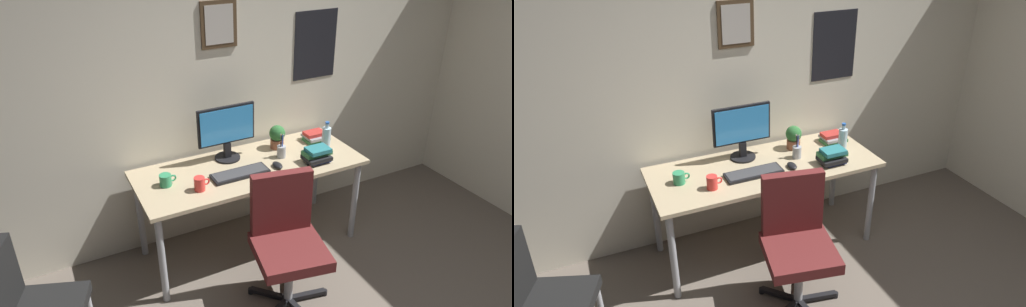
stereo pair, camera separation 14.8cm
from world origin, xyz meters
TOP-DOWN VIEW (x-y plane):
  - wall_back at (0.00, 2.15)m, footprint 4.40×0.10m
  - desk at (-0.20, 1.72)m, footprint 1.74×0.69m
  - office_chair at (-0.24, 1.09)m, footprint 0.58×0.57m
  - side_chair at (-1.82, 1.22)m, footprint 0.54×0.54m
  - monitor at (-0.30, 1.91)m, footprint 0.46×0.20m
  - keyboard at (-0.33, 1.63)m, footprint 0.43×0.15m
  - computer_mouse at (-0.03, 1.61)m, footprint 0.06×0.11m
  - water_bottle at (0.46, 1.67)m, footprint 0.07×0.07m
  - coffee_mug_near at (-0.85, 1.73)m, footprint 0.12×0.08m
  - coffee_mug_far at (-0.66, 1.57)m, footprint 0.11×0.08m
  - potted_plant at (0.13, 1.90)m, footprint 0.13×0.13m
  - pen_cup at (0.08, 1.74)m, footprint 0.07×0.07m
  - book_stack_left at (0.29, 1.55)m, footprint 0.22×0.15m
  - book_stack_right at (0.49, 1.87)m, footprint 0.22×0.17m

SIDE VIEW (x-z plane):
  - side_chair at x=-1.82m, z-range 0.06..0.94m
  - office_chair at x=-0.24m, z-range 0.05..1.00m
  - desk at x=-0.20m, z-range 0.30..1.05m
  - keyboard at x=-0.33m, z-range 0.75..0.77m
  - computer_mouse at x=-0.03m, z-range 0.75..0.78m
  - book_stack_right at x=0.49m, z-range 0.75..0.82m
  - coffee_mug_near at x=-0.85m, z-range 0.75..0.83m
  - coffee_mug_far at x=-0.66m, z-range 0.75..0.85m
  - pen_cup at x=0.08m, z-range 0.70..0.90m
  - book_stack_left at x=0.29m, z-range 0.75..0.87m
  - potted_plant at x=0.13m, z-range 0.76..0.95m
  - water_bottle at x=0.46m, z-range 0.73..0.98m
  - monitor at x=-0.30m, z-range 0.77..1.20m
  - wall_back at x=0.00m, z-range 0.00..2.60m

